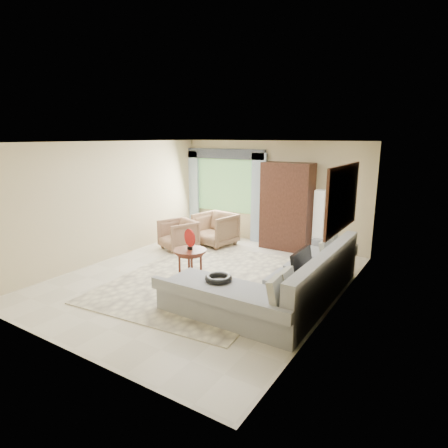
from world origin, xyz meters
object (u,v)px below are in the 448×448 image
Objects in this scene: sectional_sofa at (286,287)px; coffee_table at (190,264)px; armoire at (287,206)px; tv_screen at (302,265)px; armchair_left at (178,235)px; potted_plant at (205,225)px; floor_lamp at (319,222)px; armchair_right at (216,229)px.

coffee_table is (-1.93, -0.05, 0.04)m from sectional_sofa.
coffee_table is 3.11m from armoire.
tv_screen is (0.27, -0.00, 0.44)m from sectional_sofa.
tv_screen reaches higher than coffee_table.
tv_screen is 3.98m from armchair_left.
sectional_sofa reaches higher than potted_plant.
sectional_sofa is 3.24m from armoire.
potted_plant is at bearing 143.55° from tv_screen.
coffee_table is 0.41× the size of floor_lamp.
armoire is (1.61, 0.68, 0.64)m from armchair_right.
armoire reaches higher than tv_screen.
tv_screen is at bearing 1.23° from coffee_table.
floor_lamp is (-0.43, 2.96, 0.47)m from sectional_sofa.
armchair_left is 0.88× the size of armchair_right.
tv_screen is at bearing -0.94° from sectional_sofa.
armchair_right is at bearing 112.15° from coffee_table.
coffee_table is 0.29× the size of armoire.
floor_lamp reaches higher than sectional_sofa.
armchair_right is 0.60× the size of floor_lamp.
armchair_left is at bearing -116.34° from armchair_right.
coffee_table is at bearing -59.58° from potted_plant.
armoire reaches higher than armchair_right.
armoire is (0.69, 2.95, 0.72)m from coffee_table.
armoire is at bearing 33.13° from armchair_right.
potted_plant is (-3.92, 2.90, -0.43)m from tv_screen.
tv_screen is 3.84m from armchair_right.
potted_plant is at bearing 121.66° from armchair_left.
armchair_right is at bearing -40.09° from potted_plant.
armchair_left is at bearing 158.72° from tv_screen.
tv_screen is 1.19× the size of coffee_table.
potted_plant is (-1.73, 2.94, -0.03)m from coffee_table.
potted_plant is at bearing 141.64° from sectional_sofa.
potted_plant is at bearing -179.86° from armoire.
armchair_left is 0.97m from armchair_right.
armchair_right is at bearing -157.04° from armoire.
floor_lamp is at bearing 63.61° from coffee_table.
sectional_sofa is 3.61m from armchair_right.
sectional_sofa reaches higher than armchair_right.
tv_screen is at bearing -36.45° from potted_plant.
tv_screen reaches higher than sectional_sofa.
armchair_right is at bearing 144.55° from tv_screen.
armchair_left is 1.48m from potted_plant.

